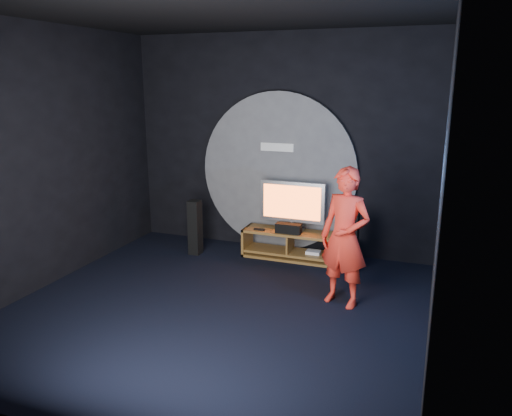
{
  "coord_description": "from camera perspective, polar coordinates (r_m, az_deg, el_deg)",
  "views": [
    {
      "loc": [
        2.47,
        -5.19,
        2.77
      ],
      "look_at": [
        0.14,
        1.05,
        1.05
      ],
      "focal_mm": 35.0,
      "sensor_mm": 36.0,
      "label": 1
    }
  ],
  "objects": [
    {
      "name": "right_wall",
      "position": [
        5.29,
        20.44,
        2.45
      ],
      "size": [
        0.04,
        5.0,
        3.5
      ],
      "primitive_type": "cube",
      "color": "black",
      "rests_on": "ground"
    },
    {
      "name": "back_wall",
      "position": [
        8.14,
        2.68,
        7.27
      ],
      "size": [
        5.0,
        0.04,
        3.5
      ],
      "primitive_type": "cube",
      "color": "black",
      "rests_on": "ground"
    },
    {
      "name": "floor",
      "position": [
        6.38,
        -4.57,
        -11.31
      ],
      "size": [
        5.0,
        5.0,
        0.0
      ],
      "primitive_type": "plane",
      "color": "black",
      "rests_on": "ground"
    },
    {
      "name": "front_wall",
      "position": [
        3.79,
        -21.26,
        -2.12
      ],
      "size": [
        5.0,
        0.04,
        3.5
      ],
      "primitive_type": "cube",
      "color": "black",
      "rests_on": "ground"
    },
    {
      "name": "remote",
      "position": [
        7.92,
        0.39,
        -2.47
      ],
      "size": [
        0.18,
        0.05,
        0.02
      ],
      "primitive_type": "cube",
      "color": "black",
      "rests_on": "media_console"
    },
    {
      "name": "tower_speaker_left",
      "position": [
        8.14,
        -6.97,
        -2.22
      ],
      "size": [
        0.18,
        0.2,
        0.89
      ],
      "primitive_type": "cube",
      "color": "black",
      "rests_on": "ground"
    },
    {
      "name": "center_speaker",
      "position": [
        7.77,
        3.74,
        -2.35
      ],
      "size": [
        0.4,
        0.15,
        0.15
      ],
      "primitive_type": "cube",
      "color": "black",
      "rests_on": "media_console"
    },
    {
      "name": "tv",
      "position": [
        7.84,
        4.15,
        0.47
      ],
      "size": [
        1.04,
        0.22,
        0.78
      ],
      "color": "#A9A9B0",
      "rests_on": "media_console"
    },
    {
      "name": "media_console",
      "position": [
        7.97,
        3.97,
        -4.41
      ],
      "size": [
        1.51,
        0.45,
        0.45
      ],
      "color": "olive",
      "rests_on": "ground"
    },
    {
      "name": "player",
      "position": [
        6.25,
        10.12,
        -3.34
      ],
      "size": [
        0.74,
        0.59,
        1.76
      ],
      "primitive_type": "imported",
      "rotation": [
        0.0,
        0.0,
        -0.31
      ],
      "color": "red",
      "rests_on": "ground"
    },
    {
      "name": "tower_speaker_right",
      "position": [
        7.49,
        10.88,
        -3.86
      ],
      "size": [
        0.18,
        0.2,
        0.89
      ],
      "primitive_type": "cube",
      "color": "black",
      "rests_on": "ground"
    },
    {
      "name": "left_wall",
      "position": [
        7.26,
        -23.14,
        5.24
      ],
      "size": [
        0.04,
        5.0,
        3.5
      ],
      "primitive_type": "cube",
      "color": "black",
      "rests_on": "ground"
    },
    {
      "name": "wall_disc_panel",
      "position": [
        8.15,
        2.52,
        4.09
      ],
      "size": [
        2.6,
        0.11,
        2.6
      ],
      "color": "#515156",
      "rests_on": "ground"
    },
    {
      "name": "subwoofer",
      "position": [
        7.95,
        10.23,
        -4.9
      ],
      "size": [
        0.3,
        0.3,
        0.33
      ],
      "primitive_type": "cube",
      "color": "black",
      "rests_on": "ground"
    },
    {
      "name": "ceiling",
      "position": [
        5.79,
        -5.31,
        21.72
      ],
      "size": [
        5.0,
        5.0,
        0.01
      ],
      "primitive_type": "cube",
      "color": "black",
      "rests_on": "back_wall"
    }
  ]
}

